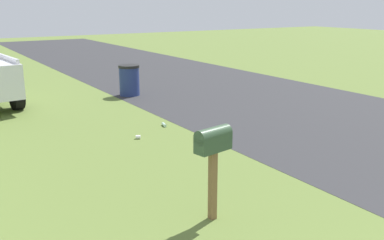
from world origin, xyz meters
TOP-DOWN VIEW (x-y plane):
  - road_asphalt at (6.00, -4.63)m, footprint 60.00×6.88m
  - mailbox at (4.63, 0.78)m, footprint 0.29×0.54m
  - trash_bin at (12.73, -1.68)m, footprint 0.65×0.65m
  - litter_cup_midfield_a at (8.42, 0.09)m, footprint 0.12×0.13m
  - litter_bottle_far_scatter at (9.00, -0.87)m, footprint 0.23×0.12m

SIDE VIEW (x-z plane):
  - road_asphalt at x=6.00m, z-range 0.00..0.01m
  - litter_bottle_far_scatter at x=9.00m, z-range 0.00..0.07m
  - litter_cup_midfield_a at x=8.42m, z-range 0.00..0.08m
  - trash_bin at x=12.73m, z-range 0.00..0.96m
  - mailbox at x=4.63m, z-range 0.39..1.67m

